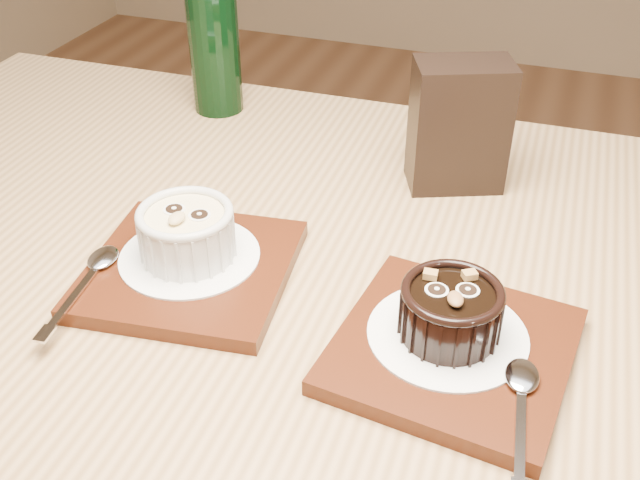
# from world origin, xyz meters

# --- Properties ---
(table) EXTENTS (1.21, 0.82, 0.75)m
(table) POSITION_xyz_m (-0.09, -0.06, 0.66)
(table) COLOR olive
(table) RESTS_ON ground
(tray_left) EXTENTS (0.20, 0.20, 0.01)m
(tray_left) POSITION_xyz_m (-0.18, -0.09, 0.76)
(tray_left) COLOR #431A0B
(tray_left) RESTS_ON table
(doily_left) EXTENTS (0.13, 0.13, 0.00)m
(doily_left) POSITION_xyz_m (-0.18, -0.09, 0.77)
(doily_left) COLOR white
(doily_left) RESTS_ON tray_left
(ramekin_white) EXTENTS (0.09, 0.09, 0.05)m
(ramekin_white) POSITION_xyz_m (-0.18, -0.09, 0.79)
(ramekin_white) COLOR silver
(ramekin_white) RESTS_ON doily_left
(spoon_left) EXTENTS (0.04, 0.14, 0.01)m
(spoon_left) POSITION_xyz_m (-0.25, -0.15, 0.77)
(spoon_left) COLOR silver
(spoon_left) RESTS_ON tray_left
(tray_right) EXTENTS (0.20, 0.20, 0.01)m
(tray_right) POSITION_xyz_m (0.07, -0.12, 0.76)
(tray_right) COLOR #431A0B
(tray_right) RESTS_ON table
(doily_right) EXTENTS (0.13, 0.13, 0.00)m
(doily_right) POSITION_xyz_m (0.07, -0.11, 0.77)
(doily_right) COLOR white
(doily_right) RESTS_ON tray_right
(ramekin_dark) EXTENTS (0.08, 0.08, 0.05)m
(ramekin_dark) POSITION_xyz_m (0.07, -0.11, 0.79)
(ramekin_dark) COLOR black
(ramekin_dark) RESTS_ON doily_right
(spoon_right) EXTENTS (0.04, 0.14, 0.01)m
(spoon_right) POSITION_xyz_m (0.13, -0.18, 0.77)
(spoon_right) COLOR silver
(spoon_right) RESTS_ON tray_right
(condiment_stand) EXTENTS (0.12, 0.09, 0.14)m
(condiment_stand) POSITION_xyz_m (0.02, 0.15, 0.82)
(condiment_stand) COLOR black
(condiment_stand) RESTS_ON table
(green_bottle) EXTENTS (0.06, 0.06, 0.24)m
(green_bottle) POSITION_xyz_m (-0.31, 0.25, 0.84)
(green_bottle) COLOR black
(green_bottle) RESTS_ON table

